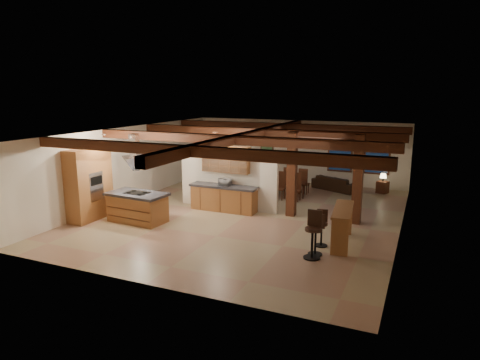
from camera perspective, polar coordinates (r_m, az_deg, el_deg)
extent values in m
plane|color=tan|center=(15.01, 1.10, -4.62)|extent=(12.00, 12.00, 0.00)
plane|color=silver|center=(20.27, 7.66, 3.80)|extent=(10.00, 0.00, 10.00)
plane|color=silver|center=(9.57, -12.86, -5.54)|extent=(10.00, 0.00, 10.00)
plane|color=silver|center=(17.18, -14.47, 2.08)|extent=(0.00, 12.00, 12.00)
plane|color=silver|center=(13.60, 20.97, -0.86)|extent=(0.00, 12.00, 12.00)
plane|color=#351A10|center=(14.46, 1.15, 6.47)|extent=(12.00, 12.00, 0.00)
cube|color=#411910|center=(10.91, -6.95, 3.87)|extent=(10.00, 0.25, 0.28)
cube|color=#411910|center=(13.29, -1.01, 5.38)|extent=(10.00, 0.25, 0.28)
cube|color=#411910|center=(15.68, 2.98, 6.37)|extent=(10.00, 0.25, 0.28)
cube|color=#411910|center=(18.22, 6.01, 7.09)|extent=(10.00, 0.25, 0.28)
cube|color=#411910|center=(14.47, 1.15, 5.92)|extent=(0.28, 12.00, 0.28)
cube|color=#411910|center=(14.67, 6.94, 0.74)|extent=(0.30, 0.30, 2.90)
cube|color=#411910|center=(14.21, 15.45, 0.03)|extent=(0.30, 0.30, 2.90)
cube|color=#411910|center=(14.22, 11.31, 4.93)|extent=(2.50, 0.28, 0.28)
cube|color=silver|center=(15.58, -1.57, 0.17)|extent=(3.80, 0.18, 2.20)
cube|color=brown|center=(15.08, -19.49, -0.53)|extent=(0.64, 1.60, 2.40)
cube|color=silver|center=(14.89, -18.63, -0.82)|extent=(0.06, 0.62, 0.95)
cube|color=black|center=(14.83, -18.57, -0.08)|extent=(0.01, 0.50, 0.28)
cube|color=brown|center=(15.39, -2.17, -2.55)|extent=(2.40, 0.60, 0.86)
cube|color=black|center=(15.28, -2.19, -0.84)|extent=(2.50, 0.66, 0.08)
cube|color=brown|center=(15.29, -1.87, 2.79)|extent=(1.80, 0.34, 0.95)
cube|color=silver|center=(15.13, -2.17, 2.70)|extent=(1.74, 0.02, 0.90)
pyramid|color=silver|center=(14.24, -13.75, 1.27)|extent=(1.10, 1.10, 0.45)
cube|color=silver|center=(14.12, -13.91, 4.50)|extent=(0.26, 0.22, 0.73)
cube|color=#411910|center=(19.75, 13.21, 3.53)|extent=(1.10, 0.05, 1.70)
cube|color=black|center=(19.72, 13.19, 3.52)|extent=(0.95, 0.02, 1.55)
cube|color=#411910|center=(19.53, 17.83, 3.18)|extent=(1.10, 0.05, 1.70)
cube|color=black|center=(19.50, 17.82, 3.17)|extent=(0.95, 0.02, 1.55)
cube|color=#411910|center=(20.64, 3.62, 4.73)|extent=(0.65, 0.04, 0.85)
cube|color=#2A623E|center=(20.61, 3.60, 4.72)|extent=(0.55, 0.01, 0.75)
cylinder|color=silver|center=(13.34, -14.02, 5.53)|extent=(0.16, 0.16, 0.03)
cylinder|color=silver|center=(14.43, -3.31, 6.32)|extent=(0.16, 0.16, 0.03)
cylinder|color=silver|center=(14.46, -17.72, 5.79)|extent=(0.16, 0.16, 0.03)
cube|color=brown|center=(14.52, -13.50, -3.70)|extent=(1.92, 1.06, 0.89)
cube|color=black|center=(14.40, -13.60, -1.84)|extent=(2.06, 1.19, 0.08)
cube|color=black|center=(14.39, -13.60, -1.66)|extent=(0.81, 0.57, 0.02)
imported|color=#3B1A0E|center=(17.67, 5.95, -1.12)|extent=(1.90, 1.31, 0.61)
imported|color=black|center=(19.04, 12.63, -0.42)|extent=(2.19, 1.56, 0.60)
imported|color=#ADAEB2|center=(15.23, -2.02, -0.27)|extent=(0.51, 0.42, 0.24)
cube|color=brown|center=(12.25, 13.58, -3.84)|extent=(0.71, 2.03, 0.06)
cube|color=brown|center=(11.55, 13.15, -7.48)|extent=(0.46, 0.15, 0.99)
cube|color=brown|center=(13.25, 13.75, -4.98)|extent=(0.46, 0.15, 0.99)
cube|color=#411910|center=(19.01, 18.47, -0.91)|extent=(0.53, 0.53, 0.50)
cylinder|color=black|center=(18.95, 18.53, 0.06)|extent=(0.06, 0.06, 0.16)
cone|color=#F9D695|center=(18.91, 18.56, 0.54)|extent=(0.28, 0.28, 0.18)
cylinder|color=black|center=(11.13, 9.66, -6.51)|extent=(0.39, 0.39, 0.08)
cube|color=black|center=(11.22, 9.94, -5.01)|extent=(0.37, 0.04, 0.44)
cylinder|color=black|center=(11.26, 9.59, -8.41)|extent=(0.07, 0.07, 0.77)
cylinder|color=black|center=(11.39, 9.53, -10.16)|extent=(0.44, 0.44, 0.03)
cylinder|color=black|center=(11.42, 10.07, -6.58)|extent=(0.34, 0.34, 0.07)
cube|color=black|center=(11.48, 10.57, -5.35)|extent=(0.32, 0.15, 0.38)
cylinder|color=black|center=(11.53, 10.01, -8.20)|extent=(0.06, 0.06, 0.67)
cylinder|color=black|center=(11.64, 9.95, -9.69)|extent=(0.38, 0.38, 0.03)
cylinder|color=black|center=(12.08, 10.85, -5.79)|extent=(0.32, 0.32, 0.06)
cube|color=black|center=(12.16, 10.92, -4.65)|extent=(0.30, 0.09, 0.36)
cylinder|color=black|center=(12.18, 10.79, -7.23)|extent=(0.05, 0.05, 0.62)
cylinder|color=black|center=(12.28, 10.74, -8.57)|extent=(0.36, 0.36, 0.03)
cube|color=#411910|center=(17.25, 3.27, -1.03)|extent=(0.39, 0.39, 0.06)
cube|color=#411910|center=(17.36, 3.50, 0.20)|extent=(0.39, 0.05, 0.69)
cylinder|color=#411910|center=(17.21, 2.59, -1.80)|extent=(0.05, 0.05, 0.39)
cylinder|color=#411910|center=(17.11, 3.57, -1.90)|extent=(0.05, 0.05, 0.39)
cylinder|color=#411910|center=(17.50, 2.96, -1.58)|extent=(0.05, 0.05, 0.39)
cylinder|color=#411910|center=(17.39, 3.92, -1.67)|extent=(0.05, 0.05, 0.39)
cube|color=#411910|center=(18.44, 4.66, -0.20)|extent=(0.39, 0.39, 0.06)
cube|color=#411910|center=(18.19, 4.48, 0.73)|extent=(0.39, 0.05, 0.69)
cylinder|color=#411910|center=(18.58, 5.26, -0.82)|extent=(0.05, 0.05, 0.39)
cylinder|color=#411910|center=(18.68, 4.35, -0.73)|extent=(0.05, 0.05, 0.39)
cylinder|color=#411910|center=(18.29, 4.95, -1.01)|extent=(0.05, 0.05, 0.39)
cylinder|color=#411910|center=(18.39, 4.03, -0.93)|extent=(0.05, 0.05, 0.39)
cube|color=#411910|center=(17.04, 5.30, -1.22)|extent=(0.39, 0.39, 0.06)
cube|color=#411910|center=(17.15, 5.52, 0.03)|extent=(0.39, 0.05, 0.69)
cylinder|color=#411910|center=(17.00, 4.62, -2.01)|extent=(0.05, 0.05, 0.39)
cylinder|color=#411910|center=(16.90, 5.62, -2.10)|extent=(0.05, 0.05, 0.39)
cylinder|color=#411910|center=(17.29, 4.95, -1.78)|extent=(0.05, 0.05, 0.39)
cylinder|color=#411910|center=(17.19, 5.94, -1.87)|extent=(0.05, 0.05, 0.39)
cube|color=#411910|center=(18.24, 6.57, -0.37)|extent=(0.39, 0.39, 0.06)
cube|color=#411910|center=(17.99, 6.42, 0.57)|extent=(0.39, 0.05, 0.69)
cylinder|color=#411910|center=(18.39, 7.17, -0.99)|extent=(0.05, 0.05, 0.39)
cylinder|color=#411910|center=(18.48, 6.24, -0.90)|extent=(0.05, 0.05, 0.39)
cylinder|color=#411910|center=(18.10, 6.89, -1.19)|extent=(0.05, 0.05, 0.39)
cylinder|color=#411910|center=(18.19, 5.94, -1.11)|extent=(0.05, 0.05, 0.39)
cube|color=#411910|center=(16.86, 7.38, -1.41)|extent=(0.39, 0.39, 0.06)
cube|color=#411910|center=(16.97, 7.59, -0.15)|extent=(0.39, 0.05, 0.69)
cylinder|color=#411910|center=(16.81, 6.69, -2.21)|extent=(0.05, 0.05, 0.39)
cylinder|color=#411910|center=(16.72, 7.72, -2.31)|extent=(0.05, 0.05, 0.39)
cylinder|color=#411910|center=(17.10, 7.00, -1.97)|extent=(0.05, 0.05, 0.39)
cylinder|color=#411910|center=(17.02, 8.01, -2.07)|extent=(0.05, 0.05, 0.39)
cube|color=#411910|center=(18.07, 8.53, -0.54)|extent=(0.39, 0.39, 0.06)
cube|color=#411910|center=(17.82, 8.40, 0.40)|extent=(0.39, 0.05, 0.69)
cylinder|color=#411910|center=(18.23, 9.11, -1.17)|extent=(0.05, 0.05, 0.39)
cylinder|color=#411910|center=(18.31, 8.16, -1.08)|extent=(0.05, 0.05, 0.39)
cylinder|color=#411910|center=(17.93, 8.86, -1.37)|extent=(0.05, 0.05, 0.39)
cylinder|color=#411910|center=(18.01, 7.89, -1.29)|extent=(0.05, 0.05, 0.39)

